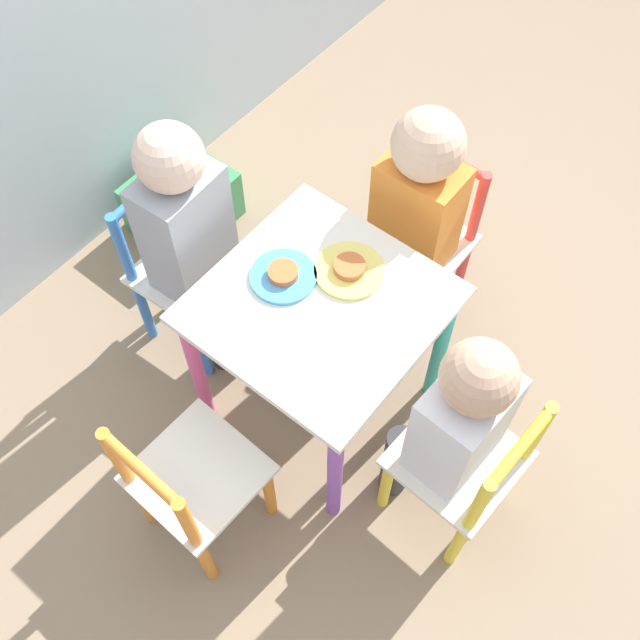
% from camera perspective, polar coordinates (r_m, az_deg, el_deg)
% --- Properties ---
extents(ground_plane, '(6.00, 6.00, 0.00)m').
position_cam_1_polar(ground_plane, '(2.07, 0.00, -6.18)').
color(ground_plane, '#8C755B').
extents(kids_table, '(0.50, 0.50, 0.49)m').
position_cam_1_polar(kids_table, '(1.72, 0.00, -0.32)').
color(kids_table, silver).
rests_on(kids_table, ground_plane).
extents(chair_blue, '(0.27, 0.27, 0.52)m').
position_cam_1_polar(chair_blue, '(2.01, -10.23, 3.71)').
color(chair_blue, silver).
rests_on(chair_blue, ground_plane).
extents(chair_red, '(0.26, 0.26, 0.52)m').
position_cam_1_polar(chair_red, '(2.05, 7.55, 5.81)').
color(chair_red, silver).
rests_on(chair_red, ground_plane).
extents(chair_yellow, '(0.27, 0.27, 0.52)m').
position_cam_1_polar(chair_yellow, '(1.75, 10.96, -10.98)').
color(chair_yellow, silver).
rests_on(chair_yellow, ground_plane).
extents(chair_orange, '(0.27, 0.27, 0.52)m').
position_cam_1_polar(chair_orange, '(1.73, -9.77, -12.23)').
color(chair_orange, silver).
rests_on(chair_orange, ground_plane).
extents(child_back, '(0.21, 0.22, 0.78)m').
position_cam_1_polar(child_back, '(1.82, -9.79, 6.60)').
color(child_back, '#38383D').
rests_on(child_back, ground_plane).
extents(child_right, '(0.22, 0.20, 0.74)m').
position_cam_1_polar(child_right, '(1.87, 7.19, 8.36)').
color(child_right, '#4C608E').
rests_on(child_right, ground_plane).
extents(child_front, '(0.21, 0.21, 0.71)m').
position_cam_1_polar(child_front, '(1.60, 10.12, -7.49)').
color(child_front, '#38383D').
rests_on(child_front, ground_plane).
extents(plate_back, '(0.15, 0.15, 0.03)m').
position_cam_1_polar(plate_back, '(1.67, -2.82, 3.42)').
color(plate_back, '#4C9EE0').
rests_on(plate_back, kids_table).
extents(plate_right, '(0.16, 0.16, 0.03)m').
position_cam_1_polar(plate_right, '(1.68, 2.25, 3.87)').
color(plate_right, '#EADB66').
rests_on(plate_right, kids_table).
extents(storage_bin, '(0.29, 0.25, 0.18)m').
position_cam_1_polar(storage_bin, '(2.39, -10.44, 8.81)').
color(storage_bin, '#3D8E56').
rests_on(storage_bin, ground_plane).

